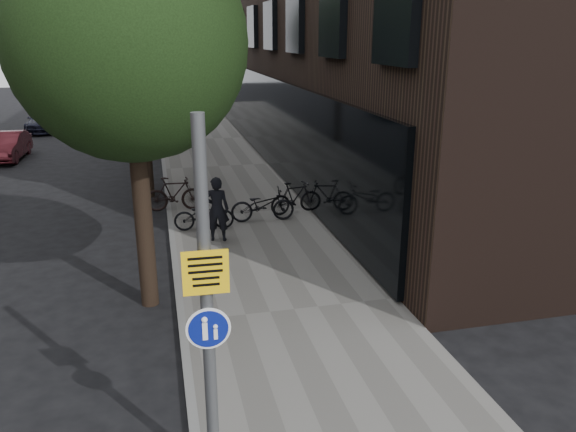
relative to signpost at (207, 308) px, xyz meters
name	(u,v)px	position (x,y,z in m)	size (l,w,h in m)	color
ground	(332,420)	(1.80, 0.70, -2.42)	(120.00, 120.00, 0.00)	black
sidewalk	(243,214)	(2.05, 10.70, -2.36)	(4.50, 60.00, 0.12)	slate
curb_edge	(170,219)	(-0.20, 10.70, -2.35)	(0.15, 60.00, 0.13)	slate
street_tree_near	(134,53)	(-0.73, 5.34, 2.69)	(4.40, 4.40, 7.50)	black
street_tree_mid	(140,45)	(-0.73, 13.84, 2.70)	(5.00, 5.00, 7.80)	black
street_tree_far	(143,41)	(-0.73, 22.84, 2.70)	(5.00, 5.00, 7.80)	black
signpost	(207,308)	(0.00, 0.00, 0.00)	(0.53, 0.15, 4.55)	#595B5E
pedestrian	(217,209)	(1.01, 8.40, -1.42)	(0.64, 0.42, 1.76)	black
parked_bike_facade_near	(263,205)	(2.50, 9.75, -1.80)	(0.66, 1.88, 0.99)	black
parked_bike_facade_far	(295,197)	(3.62, 10.28, -1.80)	(0.47, 1.67, 1.00)	black
parked_bike_curb_near	(204,215)	(0.73, 9.36, -1.85)	(0.59, 1.69, 0.89)	black
parked_bike_curb_far	(174,194)	(0.00, 11.40, -1.75)	(0.51, 1.82, 1.09)	black
parked_car_mid	(7,146)	(-7.02, 21.43, -1.80)	(1.30, 3.74, 1.23)	maroon
parked_car_far	(45,120)	(-6.72, 29.51, -1.79)	(1.74, 4.29, 1.24)	black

